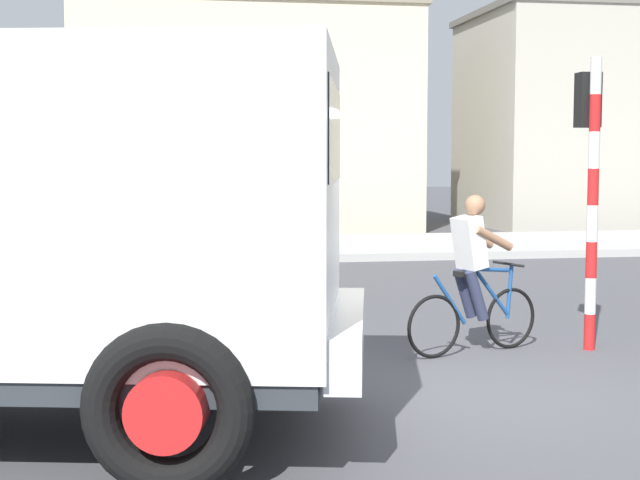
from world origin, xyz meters
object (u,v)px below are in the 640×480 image
(cyclist, at_px, (473,274))
(traffic_light_pole, at_px, (591,162))
(car_red_near, at_px, (165,243))
(pedestrian_near_kerb, at_px, (52,238))

(cyclist, xyz_separation_m, traffic_light_pole, (1.34, 0.04, 1.20))
(cyclist, bearing_deg, traffic_light_pole, 1.87)
(car_red_near, height_order, pedestrian_near_kerb, pedestrian_near_kerb)
(cyclist, xyz_separation_m, car_red_near, (-3.27, 4.89, -0.05))
(traffic_light_pole, bearing_deg, car_red_near, 133.52)
(cyclist, height_order, traffic_light_pole, traffic_light_pole)
(traffic_light_pole, bearing_deg, cyclist, -178.13)
(traffic_light_pole, height_order, pedestrian_near_kerb, traffic_light_pole)
(car_red_near, bearing_deg, pedestrian_near_kerb, 152.37)
(cyclist, relative_size, traffic_light_pole, 0.54)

